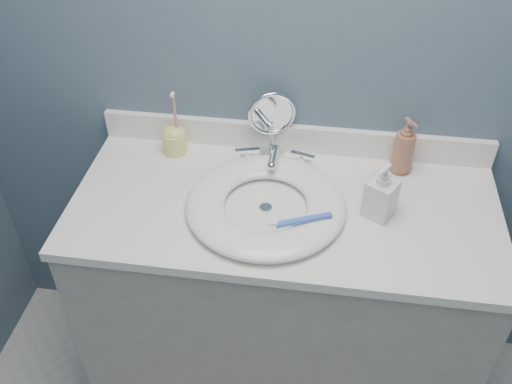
% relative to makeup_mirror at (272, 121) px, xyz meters
% --- Properties ---
extents(back_wall, '(2.20, 0.02, 2.40)m').
position_rel_makeup_mirror_xyz_m(back_wall, '(0.07, 0.04, 0.20)').
color(back_wall, '#48616D').
rests_on(back_wall, ground).
extents(vanity_cabinet, '(1.20, 0.55, 0.85)m').
position_rel_makeup_mirror_xyz_m(vanity_cabinet, '(0.07, -0.24, -0.57)').
color(vanity_cabinet, '#A8A499').
rests_on(vanity_cabinet, ground).
extents(countertop, '(1.22, 0.57, 0.03)m').
position_rel_makeup_mirror_xyz_m(countertop, '(0.07, -0.24, -0.13)').
color(countertop, white).
rests_on(countertop, vanity_cabinet).
extents(backsplash, '(1.22, 0.02, 0.09)m').
position_rel_makeup_mirror_xyz_m(backsplash, '(0.07, 0.02, -0.07)').
color(backsplash, white).
rests_on(backsplash, countertop).
extents(basin, '(0.45, 0.45, 0.04)m').
position_rel_makeup_mirror_xyz_m(basin, '(0.02, -0.27, -0.10)').
color(basin, white).
rests_on(basin, countertop).
extents(drain, '(0.04, 0.04, 0.01)m').
position_rel_makeup_mirror_xyz_m(drain, '(0.02, -0.27, -0.11)').
color(drain, silver).
rests_on(drain, countertop).
extents(faucet, '(0.25, 0.13, 0.07)m').
position_rel_makeup_mirror_xyz_m(faucet, '(0.02, -0.07, -0.09)').
color(faucet, silver).
rests_on(faucet, countertop).
extents(makeup_mirror, '(0.14, 0.08, 0.22)m').
position_rel_makeup_mirror_xyz_m(makeup_mirror, '(0.00, 0.00, 0.00)').
color(makeup_mirror, silver).
rests_on(makeup_mirror, countertop).
extents(soap_bottle_amber, '(0.10, 0.10, 0.18)m').
position_rel_makeup_mirror_xyz_m(soap_bottle_amber, '(0.40, -0.03, -0.03)').
color(soap_bottle_amber, '#986044').
rests_on(soap_bottle_amber, countertop).
extents(soap_bottle_clear, '(0.10, 0.10, 0.17)m').
position_rel_makeup_mirror_xyz_m(soap_bottle_clear, '(0.33, -0.24, -0.03)').
color(soap_bottle_clear, silver).
rests_on(soap_bottle_clear, countertop).
extents(toothbrush_holder, '(0.08, 0.08, 0.22)m').
position_rel_makeup_mirror_xyz_m(toothbrush_holder, '(-0.30, -0.04, -0.07)').
color(toothbrush_holder, '#F0E178').
rests_on(toothbrush_holder, countertop).
extents(toothbrush_lying, '(0.16, 0.08, 0.02)m').
position_rel_makeup_mirror_xyz_m(toothbrush_lying, '(0.12, -0.35, -0.07)').
color(toothbrush_lying, blue).
rests_on(toothbrush_lying, basin).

